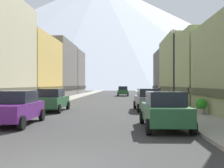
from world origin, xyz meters
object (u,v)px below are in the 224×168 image
(car_left_1, at_px, (52,100))
(car_right_0, at_px, (164,110))
(car_right_1, at_px, (148,99))
(streetlamp_right, at_px, (174,58))
(car_left_0, at_px, (16,107))
(pedestrian_1, at_px, (159,94))
(potted_plant_1, at_px, (10,104))
(car_driving_0, at_px, (123,91))
(potted_plant_2, at_px, (201,106))
(potted_plant_0, at_px, (186,104))

(car_left_1, distance_m, car_right_0, 11.02)
(car_right_1, xyz_separation_m, streetlamp_right, (1.55, -2.81, 3.09))
(car_left_0, bearing_deg, pedestrian_1, 63.34)
(car_right_1, height_order, pedestrian_1, pedestrian_1)
(pedestrian_1, bearing_deg, streetlamp_right, -93.44)
(car_left_0, height_order, potted_plant_1, car_left_0)
(car_driving_0, relative_size, potted_plant_1, 5.68)
(car_right_1, relative_size, potted_plant_2, 4.30)
(car_left_0, xyz_separation_m, car_left_1, (0.00, 6.99, 0.00))
(potted_plant_0, bearing_deg, potted_plant_1, -171.51)
(car_right_1, xyz_separation_m, potted_plant_1, (-10.80, -1.28, -0.34))
(car_left_1, bearing_deg, car_right_1, 6.48)
(car_driving_0, bearing_deg, car_left_0, -98.63)
(car_left_0, height_order, potted_plant_2, car_left_0)
(car_right_0, xyz_separation_m, streetlamp_right, (1.55, 6.03, 3.09))
(car_right_0, height_order, potted_plant_1, car_right_0)
(car_left_0, bearing_deg, car_right_1, 45.93)
(car_left_0, distance_m, car_right_0, 7.67)
(potted_plant_0, relative_size, streetlamp_right, 0.13)
(car_driving_0, relative_size, potted_plant_0, 5.81)
(potted_plant_2, relative_size, pedestrian_1, 0.60)
(car_left_0, height_order, streetlamp_right, streetlamp_right)
(car_left_1, height_order, potted_plant_2, car_left_1)
(car_left_0, distance_m, car_left_1, 6.99)
(car_right_1, xyz_separation_m, potted_plant_2, (3.20, -3.68, -0.19))
(pedestrian_1, bearing_deg, car_right_0, -96.65)
(car_right_1, relative_size, car_driving_0, 1.02)
(potted_plant_0, bearing_deg, car_driving_0, 101.34)
(potted_plant_1, height_order, streetlamp_right, streetlamp_right)
(potted_plant_0, bearing_deg, pedestrian_1, 93.78)
(car_left_0, bearing_deg, car_driving_0, 81.37)
(car_left_1, height_order, car_right_0, same)
(car_driving_0, distance_m, pedestrian_1, 16.25)
(car_right_1, xyz_separation_m, car_driving_0, (-2.20, 27.73, 0.00))
(potted_plant_0, xyz_separation_m, streetlamp_right, (-1.65, -3.62, 3.47))
(potted_plant_1, bearing_deg, car_right_0, -34.98)
(car_left_1, relative_size, car_driving_0, 1.01)
(car_left_1, height_order, potted_plant_1, car_left_1)
(car_left_1, bearing_deg, streetlamp_right, -12.03)
(potted_plant_0, relative_size, potted_plant_2, 0.73)
(potted_plant_1, bearing_deg, car_right_1, 6.77)
(car_driving_0, height_order, potted_plant_2, car_driving_0)
(potted_plant_1, height_order, pedestrian_1, pedestrian_1)
(potted_plant_1, distance_m, pedestrian_1, 18.88)
(car_left_0, distance_m, potted_plant_0, 13.85)
(streetlamp_right, bearing_deg, car_right_0, -104.42)
(car_driving_0, xyz_separation_m, potted_plant_1, (-8.60, -29.01, -0.34))
(car_left_1, xyz_separation_m, car_right_0, (7.60, -7.98, 0.00))
(car_left_0, xyz_separation_m, potted_plant_2, (10.80, 4.17, -0.19))
(car_right_1, bearing_deg, potted_plant_0, 14.17)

